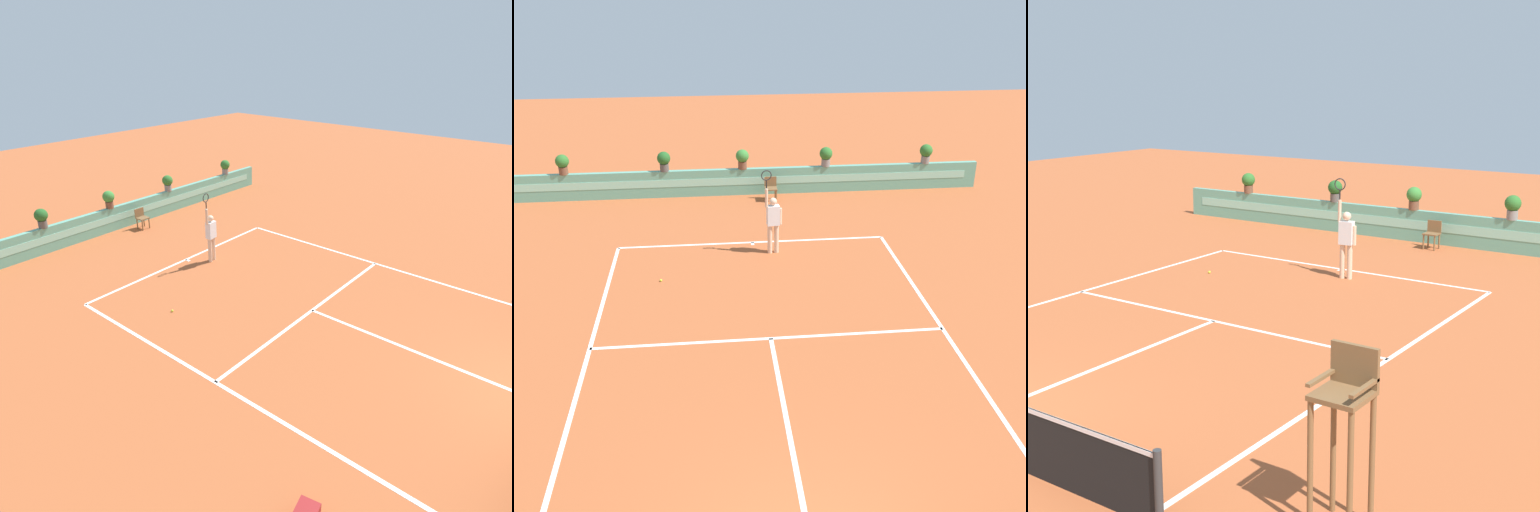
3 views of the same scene
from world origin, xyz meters
The scene contains 11 objects.
ground_plane centered at (0.00, 6.00, 0.00)m, with size 60.00×60.00×0.00m, color #B2562D.
court_lines centered at (0.00, 6.72, 0.00)m, with size 8.32×11.94×0.01m.
back_wall_barrier centered at (0.00, 16.39, 0.50)m, with size 18.00×0.21×1.00m.
umpire_chair centered at (6.09, 1.26, 1.34)m, with size 0.60×0.60×2.14m.
ball_kid_chair centered at (0.98, 15.66, 0.48)m, with size 0.44×0.44×0.85m.
tennis_player centered at (0.56, 11.09, 1.05)m, with size 0.62×0.26×2.58m.
tennis_ball_near_baseline centered at (-2.69, 9.54, 0.03)m, with size 0.07×0.07×0.07m, color #CCE033.
potted_plant_centre centered at (0.00, 16.39, 1.41)m, with size 0.48×0.48×0.72m.
potted_plant_far_left centered at (-6.46, 16.39, 1.41)m, with size 0.48×0.48×0.72m.
potted_plant_left centered at (-2.86, 16.39, 1.41)m, with size 0.48×0.48×0.72m.
potted_plant_right centered at (3.13, 16.39, 1.41)m, with size 0.48×0.48×0.72m.
Camera 3 is at (9.97, -5.73, 5.04)m, focal length 54.06 mm.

